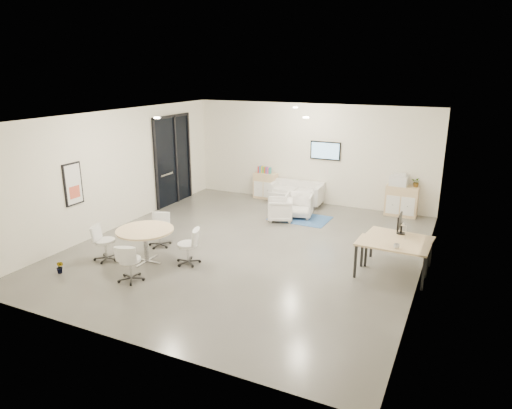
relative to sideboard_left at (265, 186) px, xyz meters
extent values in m
cube|color=#4E4D47|center=(1.49, -4.27, -0.83)|extent=(8.00, 9.00, 0.80)
cube|color=white|center=(1.49, -4.27, 3.17)|extent=(8.00, 9.00, 0.80)
cube|color=white|center=(1.49, 0.63, 1.17)|extent=(8.00, 0.80, 3.20)
cube|color=white|center=(1.49, -9.17, 1.17)|extent=(8.00, 0.80, 3.20)
cube|color=white|center=(-2.91, -4.27, 1.17)|extent=(0.80, 9.00, 3.20)
cube|color=white|center=(5.89, -4.27, 1.17)|extent=(0.80, 9.00, 3.20)
cube|color=black|center=(-2.47, -1.77, 0.99)|extent=(0.02, 1.90, 2.85)
cube|color=black|center=(-2.45, -1.77, 2.38)|extent=(0.06, 1.90, 0.08)
cube|color=black|center=(-2.45, -2.68, 0.99)|extent=(0.06, 0.08, 2.85)
cube|color=black|center=(-2.45, -0.86, 0.99)|extent=(0.06, 0.08, 2.85)
cube|color=black|center=(-2.45, -1.62, 0.99)|extent=(0.06, 0.07, 2.85)
cube|color=#B2B2B7|center=(-2.41, -2.22, 0.62)|extent=(0.04, 0.60, 0.05)
cube|color=black|center=(-2.49, -5.87, 1.12)|extent=(0.04, 0.54, 1.04)
cube|color=white|center=(-2.46, -5.87, 1.12)|extent=(0.01, 0.46, 0.96)
cube|color=#CF523A|center=(-2.46, -5.87, 0.92)|extent=(0.01, 0.32, 0.30)
cube|color=black|center=(1.99, 0.19, 1.32)|extent=(0.98, 0.05, 0.58)
cube|color=#88BFEC|center=(1.99, 0.16, 1.32)|extent=(0.90, 0.01, 0.50)
cylinder|color=#FFEAC6|center=(-0.31, -5.27, 2.75)|extent=(0.14, 0.14, 0.03)
cylinder|color=#FFEAC6|center=(2.69, -3.77, 2.75)|extent=(0.14, 0.14, 0.03)
cylinder|color=#FFEAC6|center=(1.49, -1.27, 2.75)|extent=(0.14, 0.14, 0.03)
cube|color=tan|center=(0.00, 0.00, 0.00)|extent=(0.77, 0.38, 0.87)
cube|color=white|center=(-0.18, -0.20, -0.08)|extent=(0.32, 0.02, 0.52)
cube|color=white|center=(0.18, -0.20, -0.08)|extent=(0.32, 0.02, 0.52)
cube|color=tan|center=(4.46, -0.02, 0.03)|extent=(0.92, 0.43, 0.92)
cube|color=white|center=(4.25, -0.24, -0.06)|extent=(0.39, 0.02, 0.55)
cube|color=white|center=(4.67, -0.24, -0.06)|extent=(0.39, 0.02, 0.55)
cube|color=red|center=(-0.24, 0.00, 0.54)|extent=(0.04, 0.14, 0.22)
cube|color=#337FCC|center=(-0.18, 0.00, 0.54)|extent=(0.04, 0.14, 0.22)
cube|color=gold|center=(-0.13, 0.00, 0.54)|extent=(0.04, 0.14, 0.22)
cube|color=#4CB24C|center=(-0.07, 0.00, 0.54)|extent=(0.04, 0.14, 0.22)
cube|color=#CC6619|center=(-0.01, 0.00, 0.54)|extent=(0.04, 0.14, 0.22)
cube|color=purple|center=(0.05, 0.00, 0.54)|extent=(0.04, 0.14, 0.22)
cube|color=#E54C7F|center=(0.11, 0.00, 0.54)|extent=(0.04, 0.14, 0.22)
cube|color=teal|center=(0.16, 0.00, 0.54)|extent=(0.04, 0.14, 0.22)
cube|color=white|center=(4.34, -0.02, 0.64)|extent=(0.53, 0.45, 0.29)
cube|color=white|center=(4.34, -0.02, 0.82)|extent=(0.40, 0.34, 0.06)
cube|color=white|center=(1.21, -0.24, -0.17)|extent=(1.69, 0.90, 0.31)
cube|color=white|center=(1.21, 0.08, 0.14)|extent=(1.66, 0.26, 0.31)
cube|color=white|center=(0.45, -0.24, -0.02)|extent=(0.18, 0.83, 0.62)
cube|color=white|center=(1.97, -0.24, -0.02)|extent=(0.18, 0.83, 0.62)
cube|color=#2C5086|center=(1.84, -1.59, -0.43)|extent=(1.73, 1.18, 0.01)
imported|color=white|center=(1.36, -1.99, -0.08)|extent=(0.85, 0.87, 0.71)
imported|color=white|center=(1.75, -1.44, -0.04)|extent=(0.89, 0.85, 0.79)
cube|color=tan|center=(4.97, -3.85, 0.27)|extent=(1.45, 0.83, 0.04)
cube|color=black|center=(4.32, -4.15, -0.09)|extent=(0.05, 0.05, 0.69)
cube|color=black|center=(5.61, -4.15, -0.09)|extent=(0.05, 0.05, 0.69)
cube|color=black|center=(4.32, -3.56, -0.09)|extent=(0.05, 0.05, 0.69)
cube|color=black|center=(5.61, -3.56, -0.09)|extent=(0.05, 0.05, 0.69)
cube|color=tan|center=(4.92, -4.51, 0.31)|extent=(1.48, 0.77, 0.04)
cube|color=black|center=(4.24, -4.82, -0.07)|extent=(0.05, 0.05, 0.72)
cube|color=black|center=(5.60, -4.82, -0.07)|extent=(0.05, 0.05, 0.72)
cube|color=black|center=(4.24, -4.20, -0.07)|extent=(0.05, 0.05, 0.72)
cube|color=black|center=(5.60, -4.20, -0.07)|extent=(0.05, 0.05, 0.72)
cylinder|color=black|center=(4.97, -3.70, 0.30)|extent=(0.20, 0.20, 0.02)
cube|color=black|center=(4.97, -3.70, 0.42)|extent=(0.04, 0.03, 0.24)
cube|color=black|center=(4.92, -3.70, 0.57)|extent=(0.03, 0.50, 0.32)
cylinder|color=tan|center=(-0.25, -6.04, 0.33)|extent=(1.29, 1.29, 0.04)
cylinder|color=#B2B2B7|center=(-0.25, -6.04, -0.06)|extent=(0.10, 0.10, 0.74)
cube|color=#B2B2B7|center=(-0.25, -6.04, -0.42)|extent=(0.75, 0.06, 0.03)
cube|color=#B2B2B7|center=(-0.25, -6.04, -0.42)|extent=(0.06, 0.75, 0.03)
imported|color=#3F7F3F|center=(4.83, 0.00, 0.60)|extent=(0.33, 0.35, 0.23)
imported|color=#3F7F3F|center=(-1.53, -7.35, -0.37)|extent=(0.22, 0.32, 0.13)
imported|color=white|center=(5.03, -4.72, 0.39)|extent=(0.14, 0.12, 0.12)
camera|label=1|loc=(6.14, -13.67, 3.80)|focal=32.00mm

